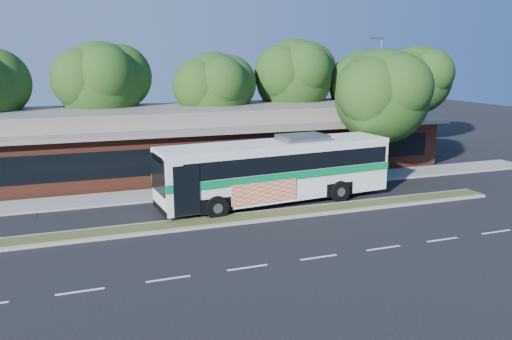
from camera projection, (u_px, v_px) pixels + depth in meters
The scene contains 13 objects.
ground at pixel (273, 220), 24.46m from camera, with size 120.00×120.00×0.00m, color black.
median_strip at pixel (269, 215), 25.00m from camera, with size 26.00×1.10×0.15m, color #3F4A1F.
sidewalk at pixel (235, 188), 30.34m from camera, with size 44.00×2.60×0.12m, color gray.
plaza_building at pixel (208, 139), 35.96m from camera, with size 33.20×11.20×4.45m.
lamp_post at pixel (378, 104), 32.03m from camera, with size 0.93×0.18×9.07m.
tree_bg_b at pixel (107, 82), 35.85m from camera, with size 6.69×6.00×9.00m.
tree_bg_c at pixel (218, 88), 37.64m from camera, with size 6.24×5.60×8.26m.
tree_bg_d at pixel (298, 76), 40.68m from camera, with size 6.91×6.20×9.37m.
tree_bg_e at pixel (368, 83), 41.84m from camera, with size 6.47×5.80×8.50m.
tree_bg_f at pixel (420, 78), 44.65m from camera, with size 6.69×6.00×8.92m.
transit_bus at pixel (277, 166), 27.09m from camera, with size 13.26×4.14×3.66m.
sedan at pixel (77, 177), 30.41m from camera, with size 1.99×4.89×1.42m, color #9D9FA3.
sidewalk_tree at pixel (387, 94), 32.13m from camera, with size 6.72×6.03×8.41m.
Camera 1 is at (-8.57, -21.73, 7.71)m, focal length 35.00 mm.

